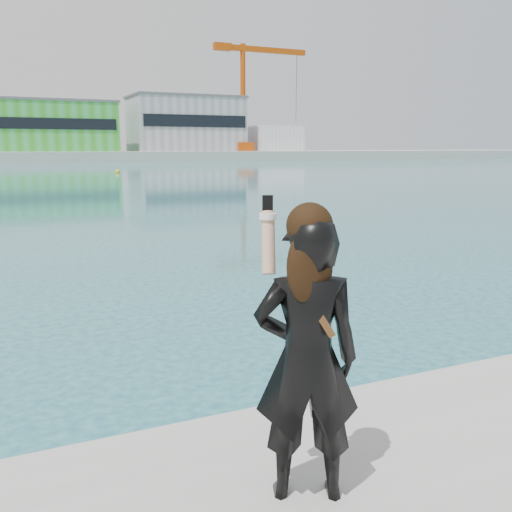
{
  "coord_description": "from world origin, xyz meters",
  "views": [
    {
      "loc": [
        -2.17,
        -2.88,
        2.85
      ],
      "look_at": [
        -0.6,
        0.52,
        2.14
      ],
      "focal_mm": 40.0,
      "sensor_mm": 36.0,
      "label": 1
    }
  ],
  "objects": [
    {
      "name": "warehouse_green",
      "position": [
        8.0,
        127.98,
        7.26
      ],
      "size": [
        30.6,
        16.36,
        10.5
      ],
      "color": "green",
      "rests_on": "far_quay"
    },
    {
      "name": "ancillary_shed",
      "position": [
        62.0,
        126.0,
        5.0
      ],
      "size": [
        12.0,
        10.0,
        6.0
      ],
      "primitive_type": "cube",
      "color": "silver",
      "rests_on": "far_quay"
    },
    {
      "name": "flagpole_right",
      "position": [
        22.09,
        121.0,
        6.54
      ],
      "size": [
        1.28,
        0.16,
        8.0
      ],
      "color": "silver",
      "rests_on": "far_quay"
    },
    {
      "name": "far_quay",
      "position": [
        0.0,
        130.0,
        1.0
      ],
      "size": [
        320.0,
        40.0,
        2.0
      ],
      "primitive_type": "cube",
      "color": "#9E9E99",
      "rests_on": "ground"
    },
    {
      "name": "woman",
      "position": [
        -0.6,
        -0.18,
        1.7
      ],
      "size": [
        0.72,
        0.61,
        1.78
      ],
      "rotation": [
        0.0,
        0.0,
        2.74
      ],
      "color": "black",
      "rests_on": "near_quay"
    },
    {
      "name": "buoy_near",
      "position": [
        10.77,
        62.64,
        0.0
      ],
      "size": [
        0.5,
        0.5,
        0.5
      ],
      "primitive_type": "sphere",
      "color": "yellow",
      "rests_on": "ground"
    },
    {
      "name": "dock_crane",
      "position": [
        53.2,
        122.0,
        15.07
      ],
      "size": [
        23.0,
        4.0,
        24.0
      ],
      "color": "#CE4B0C",
      "rests_on": "far_quay"
    },
    {
      "name": "warehouse_grey_right",
      "position": [
        40.0,
        127.98,
        8.26
      ],
      "size": [
        25.5,
        15.35,
        12.5
      ],
      "color": "gray",
      "rests_on": "far_quay"
    }
  ]
}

